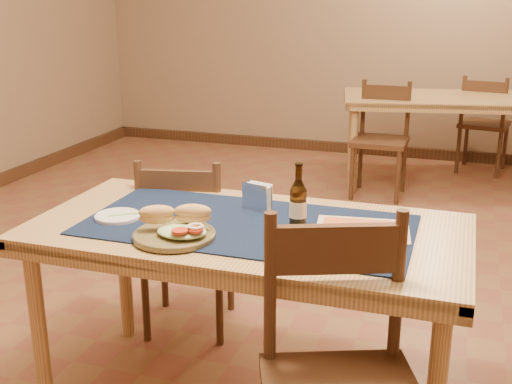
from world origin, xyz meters
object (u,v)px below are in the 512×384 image
(main_table, at_px, (248,246))
(beer_bottle, at_px, (298,204))
(napkin_holder, at_px, (257,197))
(back_table, at_px, (446,106))
(sandwich_plate, at_px, (176,229))
(chair_main_near, at_px, (341,383))
(chair_main_far, at_px, (187,241))

(main_table, distance_m, beer_bottle, 0.26)
(beer_bottle, xyz_separation_m, napkin_holder, (-0.20, 0.14, -0.04))
(back_table, height_order, sandwich_plate, sandwich_plate)
(chair_main_near, relative_size, beer_bottle, 4.06)
(back_table, height_order, beer_bottle, beer_bottle)
(chair_main_near, distance_m, napkin_holder, 0.88)
(napkin_holder, bearing_deg, chair_main_far, 146.49)
(sandwich_plate, bearing_deg, beer_bottle, 32.32)
(chair_main_far, distance_m, chair_main_near, 1.34)
(main_table, xyz_separation_m, chair_main_near, (0.46, -0.52, -0.16))
(sandwich_plate, height_order, beer_bottle, beer_bottle)
(chair_main_near, bearing_deg, chair_main_far, 133.32)
(main_table, relative_size, beer_bottle, 6.69)
(main_table, xyz_separation_m, beer_bottle, (0.18, 0.03, 0.18))
(chair_main_far, height_order, chair_main_near, chair_main_near)
(main_table, height_order, sandwich_plate, sandwich_plate)
(beer_bottle, bearing_deg, main_table, -170.60)
(chair_main_far, xyz_separation_m, beer_bottle, (0.64, -0.43, 0.39))
(sandwich_plate, bearing_deg, chair_main_far, 112.17)
(chair_main_far, distance_m, napkin_holder, 0.64)
(chair_main_near, distance_m, sandwich_plate, 0.77)
(chair_main_far, relative_size, napkin_holder, 6.68)
(sandwich_plate, bearing_deg, main_table, 47.21)
(main_table, bearing_deg, napkin_holder, 95.83)
(back_table, xyz_separation_m, napkin_holder, (-0.58, -3.27, 0.14))
(beer_bottle, bearing_deg, sandwich_plate, -147.68)
(chair_main_far, bearing_deg, main_table, -44.91)
(chair_main_near, bearing_deg, beer_bottle, 116.82)
(chair_main_far, bearing_deg, back_table, 70.92)
(back_table, relative_size, beer_bottle, 7.54)
(sandwich_plate, relative_size, napkin_holder, 2.20)
(beer_bottle, bearing_deg, napkin_holder, 145.80)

